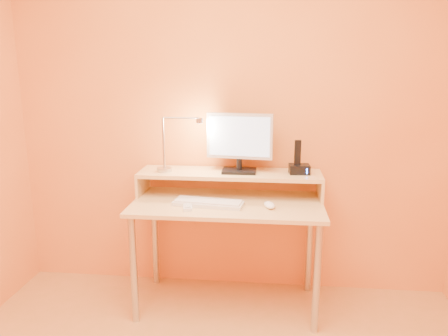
# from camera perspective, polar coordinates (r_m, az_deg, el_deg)

# --- Properties ---
(wall_back) EXTENTS (3.00, 0.04, 2.50)m
(wall_back) POSITION_cam_1_polar(r_m,az_deg,el_deg) (2.95, 1.08, 7.28)
(wall_back) COLOR #EF8F42
(wall_back) RESTS_ON floor
(desk_leg_fl) EXTENTS (0.04, 0.04, 0.69)m
(desk_leg_fl) POSITION_cam_1_polar(r_m,az_deg,el_deg) (2.76, -11.83, -13.02)
(desk_leg_fl) COLOR #B5B5B7
(desk_leg_fl) RESTS_ON floor
(desk_leg_fr) EXTENTS (0.04, 0.04, 0.69)m
(desk_leg_fr) POSITION_cam_1_polar(r_m,az_deg,el_deg) (2.66, 12.15, -14.12)
(desk_leg_fr) COLOR #B5B5B7
(desk_leg_fr) RESTS_ON floor
(desk_leg_bl) EXTENTS (0.04, 0.04, 0.69)m
(desk_leg_bl) POSITION_cam_1_polar(r_m,az_deg,el_deg) (3.20, -9.10, -9.14)
(desk_leg_bl) COLOR #B5B5B7
(desk_leg_bl) RESTS_ON floor
(desk_leg_br) EXTENTS (0.04, 0.04, 0.69)m
(desk_leg_br) POSITION_cam_1_polar(r_m,az_deg,el_deg) (3.11, 11.20, -9.89)
(desk_leg_br) COLOR #B5B5B7
(desk_leg_br) RESTS_ON floor
(desk_lower) EXTENTS (1.20, 0.60, 0.02)m
(desk_lower) POSITION_cam_1_polar(r_m,az_deg,el_deg) (2.75, 0.46, -4.76)
(desk_lower) COLOR #E3C07E
(desk_lower) RESTS_ON floor
(shelf_riser_left) EXTENTS (0.02, 0.30, 0.14)m
(shelf_riser_left) POSITION_cam_1_polar(r_m,az_deg,el_deg) (2.98, -10.66, -1.95)
(shelf_riser_left) COLOR #E3C07E
(shelf_riser_left) RESTS_ON desk_lower
(shelf_riser_right) EXTENTS (0.02, 0.30, 0.14)m
(shelf_riser_right) POSITION_cam_1_polar(r_m,az_deg,el_deg) (2.87, 12.58, -2.59)
(shelf_riser_right) COLOR #E3C07E
(shelf_riser_right) RESTS_ON desk_lower
(desk_shelf) EXTENTS (1.20, 0.30, 0.02)m
(desk_shelf) POSITION_cam_1_polar(r_m,az_deg,el_deg) (2.84, 0.75, -0.76)
(desk_shelf) COLOR #E3C07E
(desk_shelf) RESTS_ON desk_lower
(monitor_foot) EXTENTS (0.22, 0.16, 0.02)m
(monitor_foot) POSITION_cam_1_polar(r_m,az_deg,el_deg) (2.83, 2.02, -0.37)
(monitor_foot) COLOR black
(monitor_foot) RESTS_ON desk_shelf
(monitor_neck) EXTENTS (0.04, 0.04, 0.07)m
(monitor_neck) POSITION_cam_1_polar(r_m,az_deg,el_deg) (2.82, 2.03, 0.50)
(monitor_neck) COLOR black
(monitor_neck) RESTS_ON monitor_foot
(monitor_panel) EXTENTS (0.43, 0.09, 0.29)m
(monitor_panel) POSITION_cam_1_polar(r_m,az_deg,el_deg) (2.80, 2.08, 4.24)
(monitor_panel) COLOR silver
(monitor_panel) RESTS_ON monitor_neck
(monitor_back) EXTENTS (0.39, 0.06, 0.25)m
(monitor_back) POSITION_cam_1_polar(r_m,az_deg,el_deg) (2.82, 2.11, 4.31)
(monitor_back) COLOR black
(monitor_back) RESTS_ON monitor_panel
(monitor_screen) EXTENTS (0.39, 0.05, 0.26)m
(monitor_screen) POSITION_cam_1_polar(r_m,az_deg,el_deg) (2.78, 2.05, 4.18)
(monitor_screen) COLOR #B7D2FA
(monitor_screen) RESTS_ON monitor_panel
(lamp_base) EXTENTS (0.10, 0.10, 0.02)m
(lamp_base) POSITION_cam_1_polar(r_m,az_deg,el_deg) (2.88, -7.87, -0.20)
(lamp_base) COLOR #B5B5B7
(lamp_base) RESTS_ON desk_shelf
(lamp_post) EXTENTS (0.01, 0.01, 0.33)m
(lamp_post) POSITION_cam_1_polar(r_m,az_deg,el_deg) (2.85, -7.98, 3.28)
(lamp_post) COLOR #B5B5B7
(lamp_post) RESTS_ON lamp_base
(lamp_arm) EXTENTS (0.24, 0.01, 0.01)m
(lamp_arm) POSITION_cam_1_polar(r_m,az_deg,el_deg) (2.79, -5.69, 6.59)
(lamp_arm) COLOR #B5B5B7
(lamp_arm) RESTS_ON lamp_post
(lamp_head) EXTENTS (0.04, 0.04, 0.03)m
(lamp_head) POSITION_cam_1_polar(r_m,az_deg,el_deg) (2.78, -3.24, 6.27)
(lamp_head) COLOR #B5B5B7
(lamp_head) RESTS_ON lamp_arm
(lamp_bulb) EXTENTS (0.03, 0.03, 0.00)m
(lamp_bulb) POSITION_cam_1_polar(r_m,az_deg,el_deg) (2.78, -3.23, 5.94)
(lamp_bulb) COLOR #FFEAC6
(lamp_bulb) RESTS_ON lamp_head
(phone_dock) EXTENTS (0.14, 0.11, 0.06)m
(phone_dock) POSITION_cam_1_polar(r_m,az_deg,el_deg) (2.83, 9.91, -0.15)
(phone_dock) COLOR black
(phone_dock) RESTS_ON desk_shelf
(phone_handset) EXTENTS (0.04, 0.03, 0.16)m
(phone_handset) POSITION_cam_1_polar(r_m,az_deg,el_deg) (2.81, 9.69, 2.05)
(phone_handset) COLOR black
(phone_handset) RESTS_ON phone_dock
(phone_led) EXTENTS (0.01, 0.00, 0.04)m
(phone_led) POSITION_cam_1_polar(r_m,az_deg,el_deg) (2.78, 10.90, -0.41)
(phone_led) COLOR #3579F1
(phone_led) RESTS_ON phone_dock
(keyboard) EXTENTS (0.45, 0.19, 0.02)m
(keyboard) POSITION_cam_1_polar(r_m,az_deg,el_deg) (2.68, -2.09, -4.69)
(keyboard) COLOR silver
(keyboard) RESTS_ON desk_lower
(mouse) EXTENTS (0.09, 0.12, 0.04)m
(mouse) POSITION_cam_1_polar(r_m,az_deg,el_deg) (2.64, 6.01, -4.88)
(mouse) COLOR white
(mouse) RESTS_ON desk_lower
(remote_control) EXTENTS (0.09, 0.20, 0.02)m
(remote_control) POSITION_cam_1_polar(r_m,az_deg,el_deg) (2.66, -4.81, -4.90)
(remote_control) COLOR silver
(remote_control) RESTS_ON desk_lower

